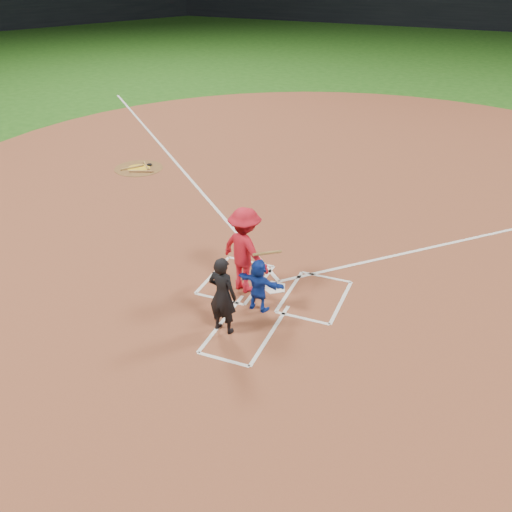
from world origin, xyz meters
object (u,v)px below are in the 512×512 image
at_px(batter_at_plate, 245,250).
at_px(umpire, 222,295).
at_px(on_deck_circle, 139,168).
at_px(catcher, 259,285).
at_px(home_plate, 274,287).

bearing_deg(batter_at_plate, umpire, -82.67).
bearing_deg(on_deck_circle, catcher, -42.06).
height_order(on_deck_circle, umpire, umpire).
bearing_deg(home_plate, batter_at_plate, 24.68).
bearing_deg(umpire, on_deck_circle, -41.00).
xyz_separation_m(on_deck_circle, batter_at_plate, (6.62, -5.87, 1.01)).
bearing_deg(on_deck_circle, umpire, -47.68).
bearing_deg(catcher, home_plate, -83.82).
bearing_deg(umpire, home_plate, -95.20).
height_order(home_plate, catcher, catcher).
xyz_separation_m(catcher, umpire, (-0.38, -0.99, 0.25)).
relative_size(on_deck_circle, catcher, 1.41).
bearing_deg(catcher, on_deck_circle, -34.46).
distance_m(catcher, batter_at_plate, 0.97).
bearing_deg(home_plate, catcher, 88.57).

